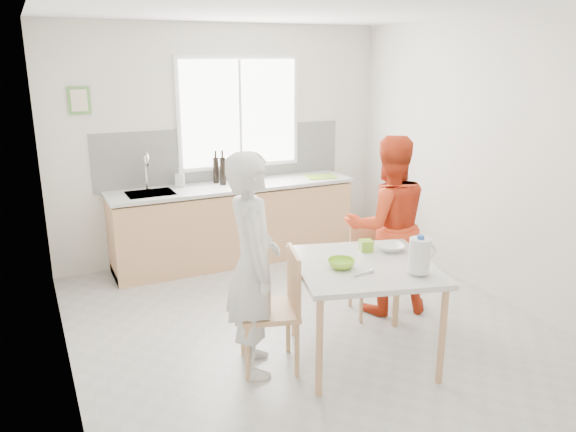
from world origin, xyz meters
name	(u,v)px	position (x,y,z in m)	size (l,w,h in m)	color
ground	(313,329)	(0.00, 0.00, 0.00)	(4.50, 4.50, 0.00)	#B7B7B2
room_shell	(315,146)	(0.00, 0.00, 1.64)	(4.50, 4.50, 4.50)	silver
window	(240,113)	(0.20, 2.23, 1.70)	(1.50, 0.06, 1.30)	white
backsplash	(224,154)	(0.00, 2.24, 1.23)	(3.00, 0.02, 0.65)	white
picture_frame	(79,100)	(-1.55, 2.23, 1.90)	(0.22, 0.03, 0.28)	#589544
kitchen_counter	(234,226)	(0.00, 1.95, 0.42)	(2.84, 0.64, 1.37)	tan
dining_table	(364,274)	(0.13, -0.58, 0.72)	(1.28, 1.28, 0.80)	silver
chair_left	(278,304)	(-0.52, -0.40, 0.52)	(0.53, 0.53, 0.94)	tan
chair_far	(372,263)	(0.69, 0.11, 0.48)	(0.49, 0.49, 0.87)	tan
person_white	(253,265)	(-0.70, -0.35, 0.85)	(0.62, 0.41, 1.70)	silver
person_red	(387,226)	(0.82, 0.09, 0.83)	(0.81, 0.63, 1.67)	red
bowl_green	(341,264)	(-0.07, -0.57, 0.84)	(0.21, 0.21, 0.06)	#95D831
bowl_white	(390,247)	(0.49, -0.42, 0.83)	(0.23, 0.23, 0.06)	white
milk_jug	(420,255)	(0.37, -0.94, 0.95)	(0.22, 0.16, 0.28)	white
green_box	(366,246)	(0.30, -0.34, 0.85)	(0.10, 0.10, 0.09)	#80B62A
spoon	(363,274)	(0.00, -0.77, 0.81)	(0.01, 0.01, 0.16)	#A5A5AA
cutting_board	(321,177)	(1.09, 1.87, 0.93)	(0.35, 0.25, 0.01)	#8EC42D
wine_bottle_a	(223,171)	(-0.11, 2.00, 1.08)	(0.07, 0.07, 0.32)	black
wine_bottle_b	(216,170)	(-0.15, 2.12, 1.07)	(0.07, 0.07, 0.30)	black
jar_amber	(234,177)	(0.02, 1.97, 1.00)	(0.06, 0.06, 0.16)	brown
soap_bottle	(180,177)	(-0.58, 2.12, 1.03)	(0.10, 0.10, 0.21)	#999999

